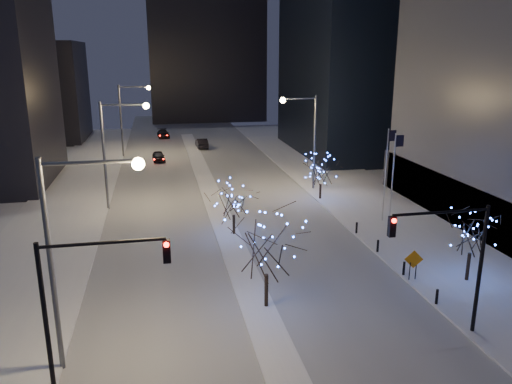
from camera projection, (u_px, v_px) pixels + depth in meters
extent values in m
plane|color=silver|center=(282.00, 368.00, 23.19)|extent=(160.00, 160.00, 0.00)
cube|color=#ACB1BB|center=(206.00, 183.00, 56.25)|extent=(20.00, 130.00, 0.02)
cube|color=silver|center=(211.00, 194.00, 51.51)|extent=(2.00, 80.00, 0.15)
cube|color=silver|center=(389.00, 215.00, 44.88)|extent=(10.00, 90.00, 0.15)
cube|color=silver|center=(49.00, 237.00, 39.43)|extent=(8.00, 90.00, 0.15)
cube|color=black|center=(27.00, 92.00, 82.29)|extent=(18.00, 16.00, 16.00)
cube|color=black|center=(205.00, 20.00, 105.60)|extent=(24.00, 14.00, 42.00)
cylinder|color=#595E66|center=(51.00, 269.00, 21.86)|extent=(0.24, 0.24, 10.00)
cylinder|color=#595E66|center=(89.00, 162.00, 20.97)|extent=(4.00, 0.16, 0.16)
sphere|color=#F2C279|center=(138.00, 164.00, 21.39)|extent=(0.56, 0.56, 0.56)
cylinder|color=#595E66|center=(104.00, 157.00, 45.48)|extent=(0.24, 0.24, 10.00)
cylinder|color=#595E66|center=(123.00, 105.00, 44.59)|extent=(4.00, 0.16, 0.16)
sphere|color=#F2C279|center=(146.00, 106.00, 45.01)|extent=(0.56, 0.56, 0.56)
cylinder|color=#595E66|center=(121.00, 122.00, 69.10)|extent=(0.24, 0.24, 10.00)
cylinder|color=#595E66|center=(134.00, 87.00, 68.21)|extent=(4.00, 0.16, 0.16)
sphere|color=#F2C279|center=(149.00, 88.00, 68.63)|extent=(0.56, 0.56, 0.56)
cylinder|color=#595E66|center=(315.00, 144.00, 52.26)|extent=(0.24, 0.24, 10.00)
cylinder|color=#595E66|center=(300.00, 98.00, 50.67)|extent=(3.50, 0.16, 0.16)
sphere|color=#F2C279|center=(283.00, 100.00, 50.38)|extent=(0.56, 0.56, 0.56)
cylinder|color=black|center=(46.00, 323.00, 20.37)|extent=(0.20, 0.20, 7.00)
cylinder|color=black|center=(103.00, 243.00, 19.95)|extent=(5.00, 0.14, 0.14)
cube|color=black|center=(167.00, 251.00, 20.57)|extent=(0.32, 0.28, 1.00)
sphere|color=#FF0C05|center=(166.00, 245.00, 20.31)|extent=(0.22, 0.22, 0.22)
cylinder|color=black|center=(480.00, 271.00, 25.17)|extent=(0.20, 0.20, 7.00)
cylinder|color=black|center=(441.00, 212.00, 23.81)|extent=(5.00, 0.14, 0.14)
cube|color=black|center=(392.00, 227.00, 23.49)|extent=(0.32, 0.28, 1.00)
sphere|color=#FF0C05|center=(394.00, 221.00, 23.22)|extent=(0.22, 0.22, 0.22)
cylinder|color=silver|center=(392.00, 183.00, 39.63)|extent=(0.10, 0.10, 8.00)
cube|color=black|center=(400.00, 141.00, 38.79)|extent=(0.70, 0.03, 0.90)
cylinder|color=silver|center=(385.00, 176.00, 42.11)|extent=(0.10, 0.10, 8.00)
cube|color=black|center=(392.00, 136.00, 41.26)|extent=(0.70, 0.03, 0.90)
cylinder|color=black|center=(437.00, 297.00, 28.72)|extent=(0.16, 0.16, 0.90)
cylinder|color=black|center=(404.00, 268.00, 32.50)|extent=(0.16, 0.16, 0.90)
cylinder|color=black|center=(378.00, 246.00, 36.28)|extent=(0.16, 0.16, 0.90)
cylinder|color=black|center=(357.00, 228.00, 40.06)|extent=(0.16, 0.16, 0.90)
imported|color=black|center=(159.00, 156.00, 67.43)|extent=(1.83, 4.01, 1.33)
imported|color=black|center=(202.00, 143.00, 76.79)|extent=(1.73, 4.55, 1.48)
imported|color=black|center=(163.00, 134.00, 86.28)|extent=(2.23, 4.76, 1.34)
cylinder|color=black|center=(266.00, 290.00, 28.36)|extent=(0.22, 0.22, 1.95)
cylinder|color=black|center=(234.00, 224.00, 39.87)|extent=(0.22, 0.22, 1.57)
cylinder|color=black|center=(468.00, 266.00, 31.67)|extent=(0.22, 0.22, 1.81)
cylinder|color=black|center=(320.00, 191.00, 49.62)|extent=(0.22, 0.22, 1.46)
cylinder|color=black|center=(410.00, 271.00, 31.75)|extent=(0.06, 0.06, 1.18)
cylinder|color=black|center=(416.00, 271.00, 31.83)|extent=(0.06, 0.06, 1.18)
cube|color=orange|center=(414.00, 259.00, 31.58)|extent=(1.20, 0.27, 1.21)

